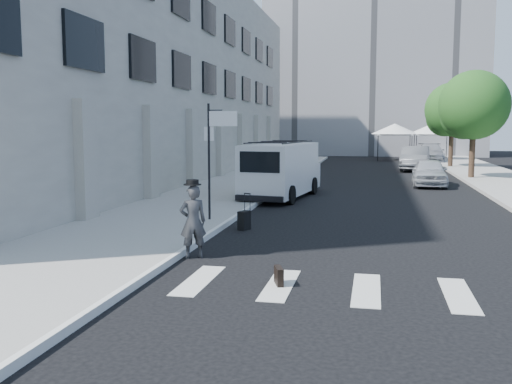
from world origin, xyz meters
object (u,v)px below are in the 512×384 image
at_px(suitcase, 244,220).
at_px(cargo_van, 282,170).
at_px(businessman, 193,222).
at_px(parked_car_c, 430,153).
at_px(parked_car_a, 429,172).
at_px(parked_car_b, 415,158).
at_px(briefcase, 279,276).

distance_m(suitcase, cargo_van, 7.64).
relative_size(businessman, parked_car_c, 0.31).
xyz_separation_m(businessman, parked_car_a, (6.69, 17.36, -0.14)).
bearing_deg(parked_car_b, briefcase, -91.74).
distance_m(cargo_van, parked_car_a, 8.91).
relative_size(businessman, parked_car_b, 0.34).
bearing_deg(cargo_van, parked_car_b, 76.01).
relative_size(cargo_van, parked_car_b, 1.25).
bearing_deg(parked_car_b, cargo_van, -104.81).
height_order(cargo_van, parked_car_b, cargo_van).
bearing_deg(briefcase, suitcase, 90.36).
distance_m(businessman, briefcase, 2.97).
relative_size(suitcase, parked_car_c, 0.20).
distance_m(parked_car_b, parked_car_c, 9.25).
height_order(parked_car_a, parked_car_c, parked_car_c).
bearing_deg(briefcase, parked_car_a, 58.02).
height_order(businessman, cargo_van, cargo_van).
bearing_deg(cargo_van, parked_car_c, 79.61).
distance_m(suitcase, parked_car_a, 15.10).
height_order(briefcase, parked_car_b, parked_car_b).
distance_m(briefcase, parked_car_a, 19.67).
bearing_deg(parked_car_a, suitcase, -112.76).
relative_size(suitcase, parked_car_b, 0.21).
height_order(suitcase, parked_car_c, parked_car_c).
bearing_deg(parked_car_c, businessman, -100.00).
distance_m(businessman, suitcase, 3.72).
distance_m(briefcase, parked_car_b, 29.70).
xyz_separation_m(cargo_van, parked_car_a, (6.47, 6.11, -0.48)).
relative_size(parked_car_a, parked_car_b, 0.82).
bearing_deg(parked_car_c, parked_car_b, -98.16).
height_order(briefcase, parked_car_c, parked_car_c).
bearing_deg(parked_car_a, parked_car_b, 92.08).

